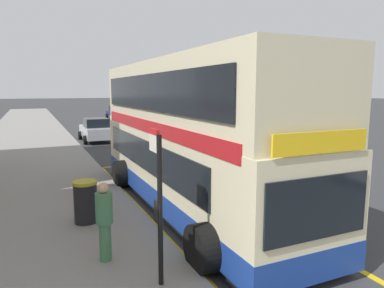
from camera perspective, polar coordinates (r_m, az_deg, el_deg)
The scene contains 10 objects.
ground_plane at distance 34.63m, azimuth -13.16°, elevation 2.56°, with size 260.00×260.00×0.00m, color #333335.
pavement_near at distance 33.96m, azimuth -24.82°, elevation 1.99°, with size 6.00×76.00×0.14m, color gray.
double_decker_bus at distance 10.71m, azimuth -0.66°, elevation 0.65°, with size 3.23×10.82×4.40m.
bus_bay_markings at distance 11.17m, azimuth -0.52°, elevation -9.87°, with size 3.12×13.39×0.01m.
bus_stop_sign at distance 6.22m, azimuth -5.43°, elevation -8.25°, with size 0.09×0.51×2.76m.
parked_car_silver_distant at distance 25.68m, azimuth -15.18°, elevation 2.22°, with size 2.09×4.20×1.62m.
parked_car_teal_far at distance 31.01m, azimuth -2.11°, elevation 3.58°, with size 2.09×4.20×1.62m.
parked_car_navy_behind at distance 45.28m, azimuth -12.08°, elevation 5.01°, with size 2.09×4.20×1.62m.
pedestrian_waiting_near_sign at distance 7.43m, azimuth -13.92°, elevation -11.60°, with size 0.34×0.34×1.62m.
litter_bin at distance 9.71m, azimuth -16.77°, elevation -8.87°, with size 0.62×0.62×1.10m.
Camera 1 is at (-6.75, -1.78, 3.56)m, focal length 33.12 mm.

